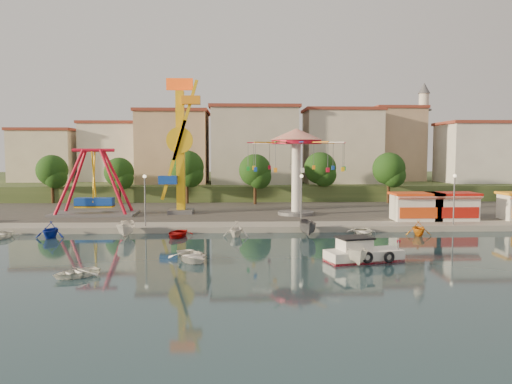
{
  "coord_description": "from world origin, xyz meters",
  "views": [
    {
      "loc": [
        1.35,
        -37.9,
        8.1
      ],
      "look_at": [
        3.35,
        14.0,
        4.0
      ],
      "focal_mm": 35.0,
      "sensor_mm": 36.0,
      "label": 1
    }
  ],
  "objects_px": {
    "rowboat_a": "(192,256)",
    "wave_swinger": "(296,152)",
    "kamikaze_tower": "(181,149)",
    "cabin_motorboat": "(362,254)",
    "pirate_ship_ride": "(94,184)",
    "skiff": "(356,255)"
  },
  "relations": [
    {
      "from": "cabin_motorboat",
      "to": "rowboat_a",
      "type": "bearing_deg",
      "value": 163.0
    },
    {
      "from": "kamikaze_tower",
      "to": "cabin_motorboat",
      "type": "height_order",
      "value": "kamikaze_tower"
    },
    {
      "from": "pirate_ship_ride",
      "to": "rowboat_a",
      "type": "relative_size",
      "value": 2.5
    },
    {
      "from": "cabin_motorboat",
      "to": "skiff",
      "type": "height_order",
      "value": "cabin_motorboat"
    },
    {
      "from": "pirate_ship_ride",
      "to": "rowboat_a",
      "type": "bearing_deg",
      "value": -59.62
    },
    {
      "from": "rowboat_a",
      "to": "wave_swinger",
      "type": "bearing_deg",
      "value": 40.4
    },
    {
      "from": "cabin_motorboat",
      "to": "skiff",
      "type": "bearing_deg",
      "value": -136.87
    },
    {
      "from": "wave_swinger",
      "to": "rowboat_a",
      "type": "relative_size",
      "value": 2.9
    },
    {
      "from": "pirate_ship_ride",
      "to": "wave_swinger",
      "type": "relative_size",
      "value": 0.86
    },
    {
      "from": "skiff",
      "to": "pirate_ship_ride",
      "type": "bearing_deg",
      "value": 139.53
    },
    {
      "from": "pirate_ship_ride",
      "to": "kamikaze_tower",
      "type": "bearing_deg",
      "value": 5.84
    },
    {
      "from": "rowboat_a",
      "to": "skiff",
      "type": "bearing_deg",
      "value": -32.09
    },
    {
      "from": "kamikaze_tower",
      "to": "skiff",
      "type": "bearing_deg",
      "value": -59.34
    },
    {
      "from": "rowboat_a",
      "to": "kamikaze_tower",
      "type": "bearing_deg",
      "value": 73.03
    },
    {
      "from": "cabin_motorboat",
      "to": "rowboat_a",
      "type": "height_order",
      "value": "cabin_motorboat"
    },
    {
      "from": "cabin_motorboat",
      "to": "wave_swinger",
      "type": "bearing_deg",
      "value": 80.62
    },
    {
      "from": "rowboat_a",
      "to": "skiff",
      "type": "distance_m",
      "value": 12.18
    },
    {
      "from": "cabin_motorboat",
      "to": "pirate_ship_ride",
      "type": "bearing_deg",
      "value": 123.17
    },
    {
      "from": "kamikaze_tower",
      "to": "cabin_motorboat",
      "type": "relative_size",
      "value": 2.72
    },
    {
      "from": "pirate_ship_ride",
      "to": "cabin_motorboat",
      "type": "xyz_separation_m",
      "value": [
        26.46,
        -23.93,
        -3.86
      ]
    },
    {
      "from": "wave_swinger",
      "to": "cabin_motorboat",
      "type": "relative_size",
      "value": 1.92
    },
    {
      "from": "wave_swinger",
      "to": "rowboat_a",
      "type": "bearing_deg",
      "value": -114.82
    }
  ]
}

